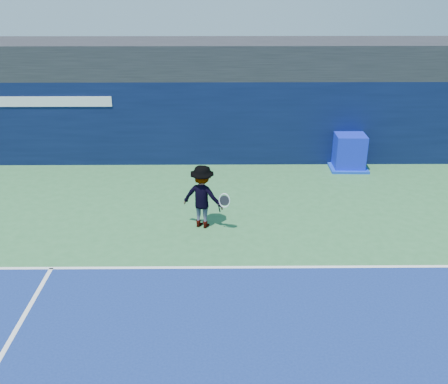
{
  "coord_description": "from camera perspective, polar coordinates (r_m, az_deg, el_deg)",
  "views": [
    {
      "loc": [
        -1.0,
        -7.11,
        6.36
      ],
      "look_at": [
        -0.9,
        5.2,
        1.0
      ],
      "focal_mm": 40.0,
      "sensor_mm": 36.0,
      "label": 1
    }
  ],
  "objects": [
    {
      "name": "baseline",
      "position": [
        11.98,
        4.44,
        -8.56
      ],
      "size": [
        24.0,
        0.1,
        0.01
      ],
      "primitive_type": "cube",
      "color": "white",
      "rests_on": "ground"
    },
    {
      "name": "back_wall_assembly",
      "position": [
        18.3,
        2.69,
        8.1
      ],
      "size": [
        36.0,
        1.03,
        3.0
      ],
      "color": "#091233",
      "rests_on": "ground"
    },
    {
      "name": "ground",
      "position": [
        9.59,
        5.94,
        -18.16
      ],
      "size": [
        80.0,
        80.0,
        0.0
      ],
      "primitive_type": "plane",
      "color": "#326F3D",
      "rests_on": "ground"
    },
    {
      "name": "tennis_ball",
      "position": [
        13.75,
        -3.01,
        0.33
      ],
      "size": [
        0.07,
        0.07,
        0.07
      ],
      "color": "#D9ED1A",
      "rests_on": "ground"
    },
    {
      "name": "equipment_cart",
      "position": [
        18.32,
        14.06,
        4.4
      ],
      "size": [
        1.34,
        1.34,
        1.26
      ],
      "color": "#0E1CC7",
      "rests_on": "ground"
    },
    {
      "name": "stadium_band",
      "position": [
        18.84,
        2.66,
        15.08
      ],
      "size": [
        36.0,
        3.0,
        1.2
      ],
      "primitive_type": "cube",
      "color": "black",
      "rests_on": "back_wall_assembly"
    },
    {
      "name": "tennis_player",
      "position": [
        13.45,
        -2.47,
        -0.52
      ],
      "size": [
        1.4,
        1.0,
        1.77
      ],
      "color": "white",
      "rests_on": "ground"
    }
  ]
}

